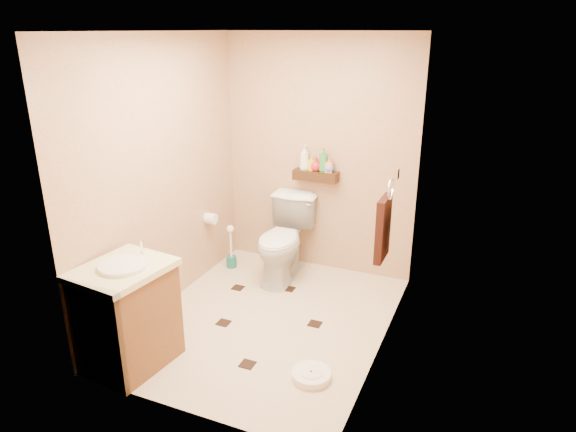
% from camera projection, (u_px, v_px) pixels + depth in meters
% --- Properties ---
extents(ground, '(2.50, 2.50, 0.00)m').
position_uv_depth(ground, '(268.00, 320.00, 4.52)').
color(ground, beige).
rests_on(ground, ground).
extents(wall_back, '(2.00, 0.04, 2.40)m').
position_uv_depth(wall_back, '(319.00, 157.00, 5.18)').
color(wall_back, tan).
rests_on(wall_back, ground).
extents(wall_front, '(2.00, 0.04, 2.40)m').
position_uv_depth(wall_front, '(175.00, 248.00, 3.02)').
color(wall_front, tan).
rests_on(wall_front, ground).
extents(wall_left, '(0.04, 2.50, 2.40)m').
position_uv_depth(wall_left, '(162.00, 177.00, 4.47)').
color(wall_left, tan).
rests_on(wall_left, ground).
extents(wall_right, '(0.04, 2.50, 2.40)m').
position_uv_depth(wall_right, '(390.00, 206.00, 3.73)').
color(wall_right, tan).
rests_on(wall_right, ground).
extents(ceiling, '(2.00, 2.50, 0.02)m').
position_uv_depth(ceiling, '(263.00, 31.00, 3.69)').
color(ceiling, silver).
rests_on(ceiling, wall_back).
extents(wall_shelf, '(0.46, 0.14, 0.10)m').
position_uv_depth(wall_shelf, '(316.00, 176.00, 5.17)').
color(wall_shelf, '#3E2410').
rests_on(wall_shelf, wall_back).
extents(floor_accents, '(1.21, 1.35, 0.01)m').
position_uv_depth(floor_accents, '(269.00, 323.00, 4.47)').
color(floor_accents, black).
rests_on(floor_accents, ground).
extents(toilet, '(0.51, 0.84, 0.83)m').
position_uv_depth(toilet, '(284.00, 240.00, 5.17)').
color(toilet, white).
rests_on(toilet, ground).
extents(vanity, '(0.62, 0.73, 0.94)m').
position_uv_depth(vanity, '(127.00, 315.00, 3.81)').
color(vanity, brown).
rests_on(vanity, ground).
extents(bathroom_scale, '(0.37, 0.37, 0.06)m').
position_uv_depth(bathroom_scale, '(311.00, 375.00, 3.76)').
color(bathroom_scale, white).
rests_on(bathroom_scale, ground).
extents(toilet_brush, '(0.11, 0.11, 0.48)m').
position_uv_depth(toilet_brush, '(231.00, 252.00, 5.48)').
color(toilet_brush, '#18625A').
rests_on(toilet_brush, ground).
extents(towel_ring, '(0.12, 0.30, 0.76)m').
position_uv_depth(towel_ring, '(384.00, 226.00, 4.07)').
color(towel_ring, silver).
rests_on(towel_ring, wall_right).
extents(toilet_paper, '(0.12, 0.11, 0.12)m').
position_uv_depth(toilet_paper, '(211.00, 218.00, 5.22)').
color(toilet_paper, white).
rests_on(toilet_paper, wall_left).
extents(bottle_a, '(0.13, 0.13, 0.25)m').
position_uv_depth(bottle_a, '(304.00, 157.00, 5.16)').
color(bottle_a, white).
rests_on(bottle_a, wall_shelf).
extents(bottle_b, '(0.10, 0.10, 0.15)m').
position_uv_depth(bottle_b, '(311.00, 163.00, 5.15)').
color(bottle_b, gold).
rests_on(bottle_b, wall_shelf).
extents(bottle_c, '(0.15, 0.15, 0.14)m').
position_uv_depth(bottle_c, '(316.00, 164.00, 5.13)').
color(bottle_c, red).
rests_on(bottle_c, wall_shelf).
extents(bottle_d, '(0.12, 0.12, 0.24)m').
position_uv_depth(bottle_d, '(324.00, 160.00, 5.09)').
color(bottle_d, '#2D8836').
rests_on(bottle_d, wall_shelf).
extents(bottle_e, '(0.08, 0.08, 0.16)m').
position_uv_depth(bottle_e, '(329.00, 165.00, 5.08)').
color(bottle_e, '#F18150').
rests_on(bottle_e, wall_shelf).
extents(bottle_f, '(0.14, 0.14, 0.13)m').
position_uv_depth(bottle_f, '(329.00, 166.00, 5.08)').
color(bottle_f, '#4F7BC7').
rests_on(bottle_f, wall_shelf).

